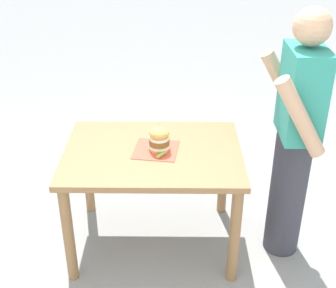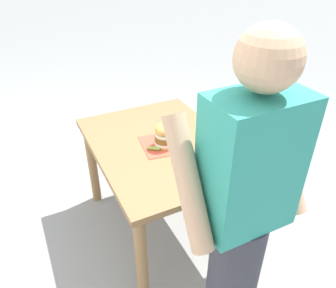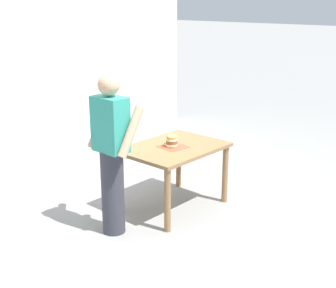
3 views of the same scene
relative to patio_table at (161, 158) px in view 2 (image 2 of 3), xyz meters
name	(u,v)px [view 2 (image 2 of 3)]	position (x,y,z in m)	size (l,w,h in m)	color
ground_plane	(162,225)	(0.00, 0.00, -0.63)	(80.00, 80.00, 0.00)	gray
patio_table	(161,158)	(0.00, 0.00, 0.00)	(0.86, 1.16, 0.75)	olive
serving_paper	(164,144)	(-0.01, 0.02, 0.12)	(0.28, 0.28, 0.00)	#D64C38
sandwich	(165,135)	(-0.01, 0.04, 0.20)	(0.14, 0.14, 0.19)	gold
pickle_spear	(154,148)	(0.08, 0.06, 0.13)	(0.02, 0.02, 0.08)	#8EA83D
diner_across_table	(241,221)	(0.05, 0.90, 0.25)	(0.55, 0.35, 1.69)	#33333D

